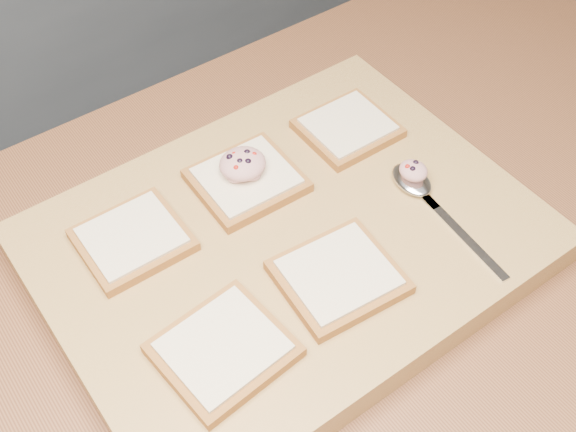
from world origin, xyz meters
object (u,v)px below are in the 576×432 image
Objects in this scene: bread_far_center at (247,180)px; tuna_salad_dollop at (243,164)px; spoon at (419,188)px; cutting_board at (288,243)px.

tuna_salad_dollop is at bearing 90.40° from bread_far_center.
tuna_salad_dollop is 0.28× the size of spoon.
spoon is at bearing -40.49° from tuna_salad_dollop.
tuna_salad_dollop is (-0.00, 0.01, 0.02)m from bread_far_center.
tuna_salad_dollop is (0.00, 0.10, 0.05)m from cutting_board.
cutting_board is 0.10m from bread_far_center.
spoon is (0.16, -0.14, -0.02)m from tuna_salad_dollop.
bread_far_center is 2.18× the size of tuna_salad_dollop.
spoon is at bearing -39.05° from bread_far_center.
cutting_board is at bearing -91.77° from tuna_salad_dollop.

